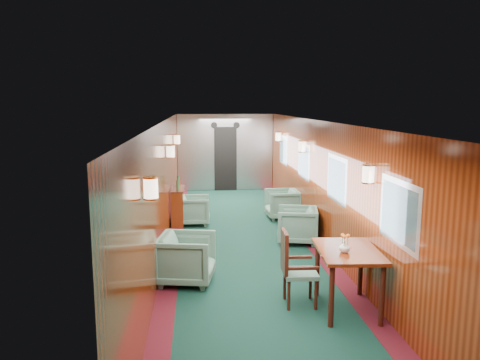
{
  "coord_description": "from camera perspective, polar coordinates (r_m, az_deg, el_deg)",
  "views": [
    {
      "loc": [
        -0.88,
        -8.7,
        2.74
      ],
      "look_at": [
        0.0,
        0.86,
        1.15
      ],
      "focal_mm": 35.0,
      "sensor_mm": 36.0,
      "label": 1
    }
  ],
  "objects": [
    {
      "name": "room",
      "position": [
        8.81,
        0.51,
        2.2
      ],
      "size": [
        12.0,
        12.1,
        2.4
      ],
      "color": "#0C2D23",
      "rests_on": "ground"
    },
    {
      "name": "bulkhead",
      "position": [
        14.72,
        -1.8,
        3.34
      ],
      "size": [
        2.98,
        0.17,
        2.39
      ],
      "color": "#ABADB2",
      "rests_on": "ground"
    },
    {
      "name": "windows_right",
      "position": [
        9.34,
        9.47,
        1.34
      ],
      "size": [
        0.02,
        8.6,
        0.8
      ],
      "color": "#B0B3B7",
      "rests_on": "ground"
    },
    {
      "name": "wall_sconces",
      "position": [
        9.35,
        0.16,
        3.58
      ],
      "size": [
        2.97,
        7.97,
        0.25
      ],
      "color": "#FFE7C6",
      "rests_on": "ground"
    },
    {
      "name": "dining_table",
      "position": [
        6.41,
        13.03,
        -9.41
      ],
      "size": [
        0.86,
        1.17,
        0.84
      ],
      "rotation": [
        0.0,
        0.0,
        -0.07
      ],
      "color": "#64250D",
      "rests_on": "ground"
    },
    {
      "name": "side_chair",
      "position": [
        6.49,
        6.5,
        -10.26
      ],
      "size": [
        0.48,
        0.51,
        1.04
      ],
      "rotation": [
        0.0,
        0.0,
        -0.04
      ],
      "color": "#1F483E",
      "rests_on": "ground"
    },
    {
      "name": "credenza",
      "position": [
        10.77,
        -7.59,
        -3.08
      ],
      "size": [
        0.29,
        0.92,
        1.1
      ],
      "color": "#64250D",
      "rests_on": "ground"
    },
    {
      "name": "flower_vase",
      "position": [
        6.22,
        12.63,
        -7.95
      ],
      "size": [
        0.15,
        0.15,
        0.15
      ],
      "primitive_type": "imported",
      "rotation": [
        0.0,
        0.0,
        -0.05
      ],
      "color": "beige",
      "rests_on": "dining_table"
    },
    {
      "name": "armchair_left_near",
      "position": [
        7.32,
        -6.53,
        -9.48
      ],
      "size": [
        0.96,
        0.94,
        0.76
      ],
      "primitive_type": "imported",
      "rotation": [
        0.0,
        0.0,
        1.39
      ],
      "color": "#1F483E",
      "rests_on": "ground"
    },
    {
      "name": "armchair_left_far",
      "position": [
        10.7,
        -5.63,
        -3.67
      ],
      "size": [
        0.73,
        0.71,
        0.65
      ],
      "primitive_type": "imported",
      "rotation": [
        0.0,
        0.0,
        1.55
      ],
      "color": "#1F483E",
      "rests_on": "ground"
    },
    {
      "name": "armchair_right_near",
      "position": [
        9.34,
        6.99,
        -5.46
      ],
      "size": [
        0.92,
        0.9,
        0.71
      ],
      "primitive_type": "imported",
      "rotation": [
        0.0,
        0.0,
        -1.78
      ],
      "color": "#1F483E",
      "rests_on": "ground"
    },
    {
      "name": "armchair_right_far",
      "position": [
        11.23,
        5.17,
        -2.93
      ],
      "size": [
        0.79,
        0.77,
        0.7
      ],
      "primitive_type": "imported",
      "rotation": [
        0.0,
        0.0,
        -1.53
      ],
      "color": "#1F483E",
      "rests_on": "ground"
    }
  ]
}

